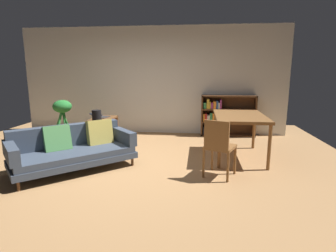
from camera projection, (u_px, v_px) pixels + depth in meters
name	position (u px, v px, depth m)	size (l,w,h in m)	color
ground_plane	(125.00, 166.00, 4.69)	(8.16, 8.16, 0.00)	#A87A4C
back_wall_panel	(152.00, 81.00, 7.05)	(6.80, 0.10, 2.70)	silver
fabric_couch	(73.00, 148.00, 4.50)	(1.97, 1.91, 0.76)	#56351E
media_console	(101.00, 131.00, 6.12)	(0.47, 1.12, 0.55)	brown
open_laptop	(101.00, 116.00, 6.32)	(0.44, 0.35, 0.10)	#333338
desk_speaker	(97.00, 116.00, 5.77)	(0.19, 0.19, 0.24)	black
potted_floor_plant	(63.00, 115.00, 6.33)	(0.48, 0.51, 0.94)	brown
dining_table	(240.00, 119.00, 5.03)	(0.89, 1.41, 0.80)	brown
dining_chair_near	(219.00, 145.00, 4.08)	(0.54, 0.54, 0.89)	brown
bookshelf	(223.00, 116.00, 6.84)	(1.33, 0.30, 1.01)	#56351E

